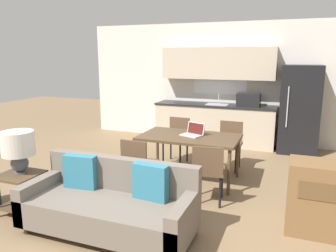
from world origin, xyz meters
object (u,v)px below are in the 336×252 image
object	(u,v)px
dining_chair_far_left	(177,137)
dining_chair_far_right	(229,142)
couch	(111,204)
refrigerator	(300,109)
dining_chair_near_right	(208,169)
dining_chair_near_left	(138,162)
dining_table	(189,139)
table_lamp	(18,147)
side_table	(21,187)
laptop	(193,132)

from	to	relation	value
dining_chair_far_left	dining_chair_far_right	distance (m)	0.99
couch	refrigerator	bearing A→B (deg)	64.60
dining_chair_near_right	dining_chair_near_left	world-z (taller)	same
dining_table	dining_chair_near_left	xyz separation A→B (m)	(-0.50, -0.81, -0.18)
refrigerator	table_lamp	size ratio (longest dim) A/B	3.36
dining_chair_far_left	dining_chair_near_right	bearing A→B (deg)	-53.20
dining_chair_far_right	side_table	bearing A→B (deg)	-127.32
dining_chair_far_left	refrigerator	bearing A→B (deg)	39.87
table_lamp	dining_chair_near_left	distance (m)	1.57
dining_table	table_lamp	world-z (taller)	table_lamp
side_table	dining_chair_near_left	size ratio (longest dim) A/B	0.63
dining_chair_near_left	dining_table	bearing A→B (deg)	-118.05
side_table	table_lamp	bearing A→B (deg)	112.66
dining_chair_far_right	dining_chair_far_left	bearing A→B (deg)	-179.65
refrigerator	dining_chair_near_left	bearing A→B (deg)	-124.15
refrigerator	dining_chair_far_left	distance (m)	2.64
dining_table	couch	distance (m)	1.90
couch	dining_chair_far_left	bearing A→B (deg)	93.16
laptop	dining_table	bearing A→B (deg)	-107.15
dining_chair_near_right	side_table	bearing A→B (deg)	19.74
dining_table	dining_chair_near_right	distance (m)	0.92
dining_table	side_table	distance (m)	2.49
side_table	dining_chair_near_left	bearing A→B (deg)	43.09
refrigerator	laptop	distance (m)	2.76
side_table	laptop	bearing A→B (deg)	49.08
dining_chair_far_left	table_lamp	bearing A→B (deg)	-109.61
side_table	laptop	size ratio (longest dim) A/B	1.35
couch	laptop	distance (m)	1.98
dining_chair_near_right	laptop	bearing A→B (deg)	-68.52
table_lamp	dining_chair_near_left	world-z (taller)	table_lamp
dining_chair_near_left	dining_chair_far_left	world-z (taller)	same
couch	dining_chair_near_left	bearing A→B (deg)	98.54
dining_table	side_table	size ratio (longest dim) A/B	2.94
dining_chair_near_right	dining_chair_near_left	bearing A→B (deg)	-4.42
dining_chair_near_right	dining_chair_far_right	bearing A→B (deg)	-97.63
side_table	table_lamp	world-z (taller)	table_lamp
couch	dining_chair_near_right	xyz separation A→B (m)	(0.85, 1.08, 0.16)
dining_chair_near_left	dining_chair_far_left	distance (m)	1.60
dining_chair_far_left	dining_chair_far_right	bearing A→B (deg)	2.94
refrigerator	table_lamp	distance (m)	5.28
dining_chair_far_left	laptop	xyz separation A→B (m)	(0.54, -0.73, 0.29)
refrigerator	dining_chair_far_left	bearing A→B (deg)	-144.18
dining_chair_far_right	dining_chair_near_left	bearing A→B (deg)	-120.63
refrigerator	dining_chair_far_left	world-z (taller)	refrigerator
side_table	table_lamp	size ratio (longest dim) A/B	0.99
refrigerator	side_table	world-z (taller)	refrigerator
table_lamp	dining_chair_near_right	size ratio (longest dim) A/B	0.64
refrigerator	dining_table	bearing A→B (deg)	-125.05
side_table	dining_chair_far_right	bearing A→B (deg)	51.22
side_table	dining_table	bearing A→B (deg)	48.99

